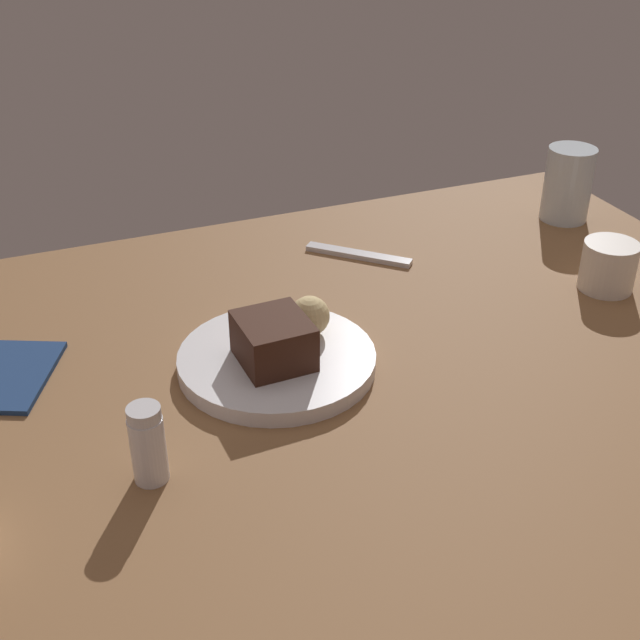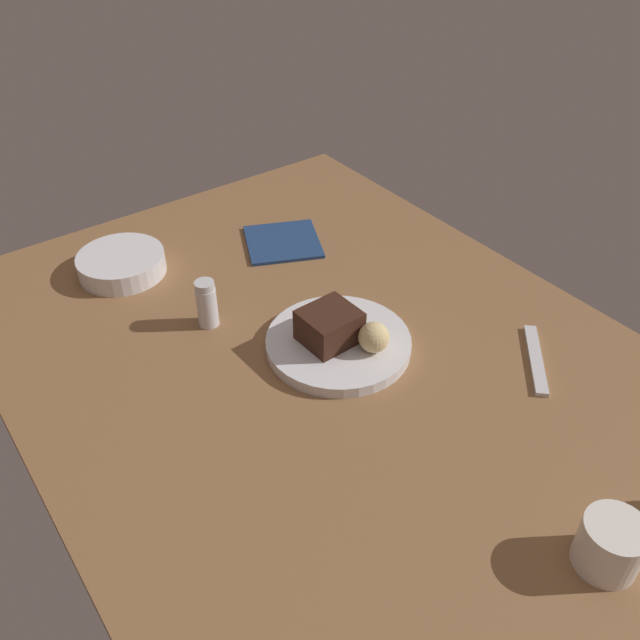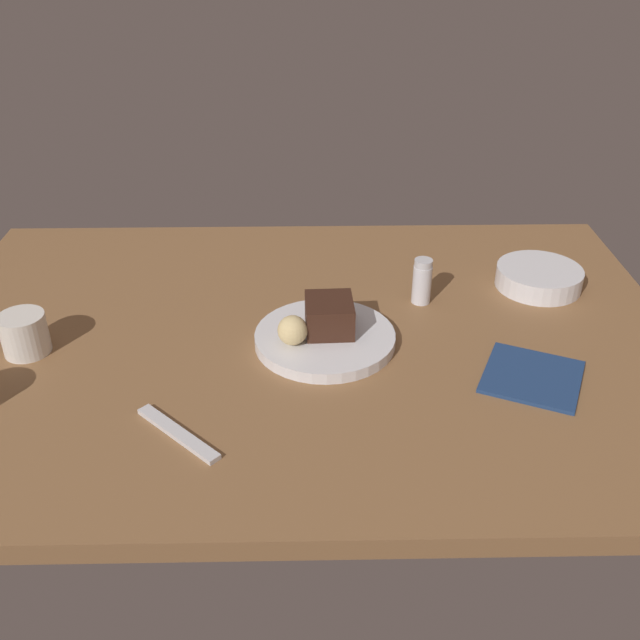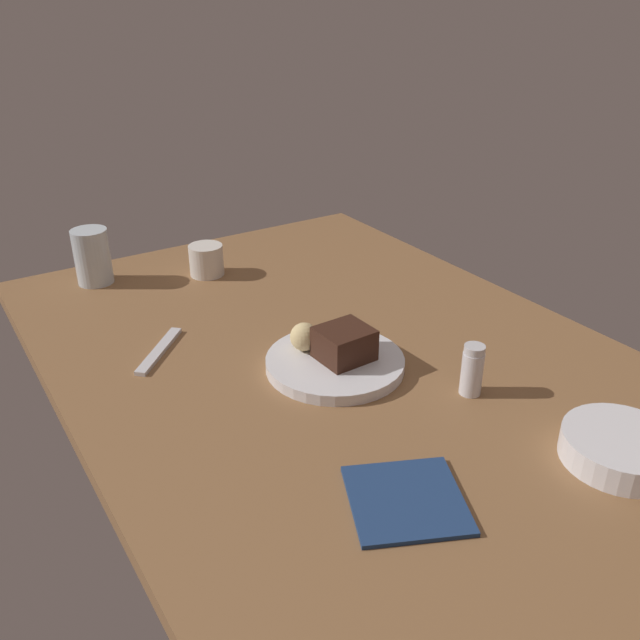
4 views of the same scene
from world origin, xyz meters
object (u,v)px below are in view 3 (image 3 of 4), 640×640
object	(u,v)px
salt_shaker	(422,281)
dessert_spoon	(178,433)
chocolate_cake_slice	(329,315)
folded_napkin	(532,377)
coffee_cup	(24,334)
side_bowl	(539,277)
dessert_plate	(325,338)
bread_roll	(293,330)

from	to	relation	value
salt_shaker	dessert_spoon	distance (cm)	49.78
chocolate_cake_slice	folded_napkin	distance (cm)	31.12
chocolate_cake_slice	coffee_cup	size ratio (longest dim) A/B	1.14
coffee_cup	salt_shaker	bearing A→B (deg)	12.90
side_bowl	coffee_cup	xyz separation A→B (cm)	(-83.13, -19.16, 1.38)
dessert_plate	chocolate_cake_slice	bearing A→B (deg)	59.91
dessert_plate	bread_roll	distance (cm)	6.38
dessert_plate	coffee_cup	distance (cm)	45.19
chocolate_cake_slice	folded_napkin	size ratio (longest dim) A/B	0.60
bread_roll	salt_shaker	bearing A→B (deg)	35.50
side_bowl	coffee_cup	distance (cm)	85.32
side_bowl	dessert_spoon	xyz separation A→B (cm)	(-57.49, -39.18, -1.43)
dessert_spoon	coffee_cup	bearing A→B (deg)	5.74
coffee_cup	folded_napkin	bearing A→B (deg)	-6.45
salt_shaker	coffee_cup	distance (cm)	63.29
bread_roll	salt_shaker	distance (cm)	26.39
salt_shaker	folded_napkin	xyz separation A→B (cm)	(12.94, -22.56, -3.60)
dessert_plate	chocolate_cake_slice	size ratio (longest dim) A/B	2.74
bread_roll	coffee_cup	distance (cm)	40.24
salt_shaker	coffee_cup	xyz separation A→B (cm)	(-61.69, -14.12, -0.73)
chocolate_cake_slice	salt_shaker	xyz separation A→B (cm)	(15.89, 11.54, -0.41)
salt_shaker	dessert_spoon	size ratio (longest dim) A/B	0.53
dessert_plate	chocolate_cake_slice	xyz separation A→B (cm)	(0.69, 1.20, 3.41)
bread_roll	side_bowl	distance (cm)	47.56
bread_roll	side_bowl	size ratio (longest dim) A/B	0.30
chocolate_cake_slice	coffee_cup	xyz separation A→B (cm)	(-45.80, -2.59, -1.15)
chocolate_cake_slice	salt_shaker	world-z (taller)	salt_shaker
dessert_spoon	bread_roll	bearing A→B (deg)	-84.03
bread_roll	side_bowl	bearing A→B (deg)	25.38
bread_roll	dessert_spoon	xyz separation A→B (cm)	(-14.57, -18.82, -3.71)
bread_roll	dessert_spoon	bearing A→B (deg)	-127.75
dessert_plate	salt_shaker	world-z (taller)	salt_shaker
dessert_plate	folded_napkin	size ratio (longest dim) A/B	1.64
salt_shaker	dessert_spoon	bearing A→B (deg)	-136.56
bread_roll	dessert_plate	bearing A→B (deg)	27.87
dessert_plate	coffee_cup	xyz separation A→B (cm)	(-45.11, -1.39, 2.27)
bread_roll	dessert_spoon	size ratio (longest dim) A/B	0.30
coffee_cup	chocolate_cake_slice	bearing A→B (deg)	3.23
bread_roll	folded_napkin	distance (cm)	35.37
dessert_spoon	folded_napkin	world-z (taller)	dessert_spoon
dessert_plate	side_bowl	size ratio (longest dim) A/B	1.46
dessert_plate	side_bowl	bearing A→B (deg)	25.06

